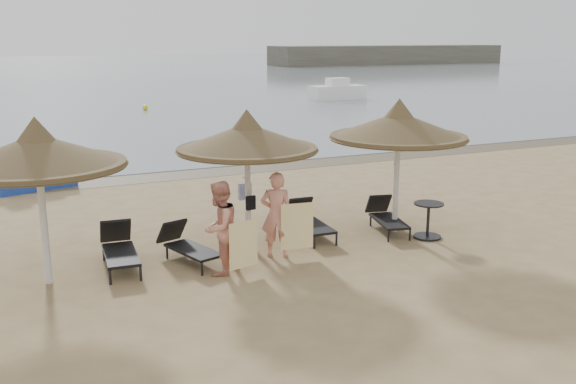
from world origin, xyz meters
The scene contains 19 objects.
ground centered at (0.00, 0.00, 0.00)m, with size 160.00×160.00×0.00m, color #9D845A.
sea centered at (0.00, 80.00, 0.01)m, with size 200.00×140.00×0.03m, color slate.
wet_sand_strip centered at (0.00, 9.40, 0.00)m, with size 200.00×1.60×0.01m, color brown.
palapa_left centered at (-3.93, 1.06, 2.46)m, with size 3.12×3.12×3.09m.
palapa_center centered at (0.20, 1.54, 2.37)m, with size 3.01×3.01×2.98m.
palapa_right centered at (3.70, 1.14, 2.47)m, with size 3.13×3.13×3.10m.
lounger_far_left centered at (-2.57, 1.47, 0.37)m, with size 0.74×1.88×0.82m.
lounger_near_left centered at (-1.27, 1.19, 0.34)m, with size 1.02×1.77×0.76m.
lounger_near_right centered at (1.74, 1.73, 0.35)m, with size 0.67×1.78×0.78m.
lounger_far_right centered at (3.58, 1.34, 0.34)m, with size 0.92×1.75×0.75m.
side_table centered at (4.11, 0.43, 0.38)m, with size 0.67×0.67×0.81m.
person_left centered at (-0.88, 0.24, 1.05)m, with size 0.96×0.63×2.10m, color tan.
person_right centered at (0.50, 0.68, 1.04)m, with size 0.95×0.62×2.07m, color tan.
towel_left centered at (-0.53, -0.11, 0.63)m, with size 0.64×0.19×0.92m.
towel_right centered at (0.85, 0.43, 0.67)m, with size 0.69×0.11×0.97m.
bag_patterned centered at (0.20, 1.72, 1.18)m, with size 0.29×0.11×0.36m.
bag_dark centered at (0.20, 1.38, 1.01)m, with size 0.22×0.10×0.30m.
pedal_boat centered at (-3.77, 9.40, 0.39)m, with size 2.56×1.93×1.06m.
buoy_mid centered at (3.88, 28.89, 0.16)m, with size 0.33×0.33×0.33m, color yellow.
Camera 1 is at (-4.52, -10.90, 4.44)m, focal length 40.00 mm.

